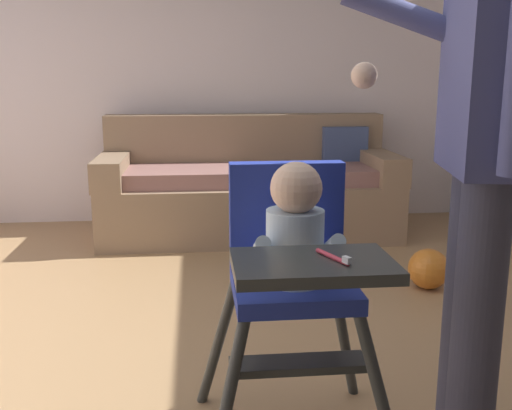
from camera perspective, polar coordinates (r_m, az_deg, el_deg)
name	(u,v)px	position (r m, az deg, el deg)	size (l,w,h in m)	color
ground	(240,389)	(2.43, -1.55, -17.24)	(5.74, 6.93, 0.10)	#A27D54
wall_far	(213,59)	(4.80, -4.12, 13.77)	(4.94, 0.06, 2.55)	silver
couch	(249,189)	(4.37, -0.67, 1.54)	(2.12, 0.86, 0.86)	#876C53
high_chair	(293,256)	(1.77, 3.62, -4.92)	(0.61, 0.73, 0.91)	#323634
adult_standing	(483,157)	(1.77, 20.94, 4.31)	(0.51, 0.56, 1.63)	#404153
toy_ball	(429,269)	(3.40, 16.24, -5.91)	(0.22, 0.22, 0.22)	orange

